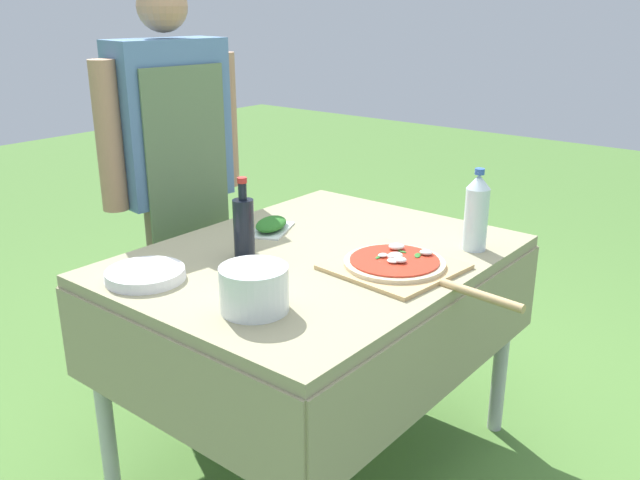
{
  "coord_description": "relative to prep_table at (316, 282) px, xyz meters",
  "views": [
    {
      "loc": [
        -1.49,
        -1.23,
        1.46
      ],
      "look_at": [
        0.02,
        0.0,
        0.77
      ],
      "focal_mm": 38.0,
      "sensor_mm": 36.0,
      "label": 1
    }
  ],
  "objects": [
    {
      "name": "plate_stack",
      "position": [
        -0.45,
        0.24,
        0.11
      ],
      "size": [
        0.22,
        0.22,
        0.03
      ],
      "color": "white",
      "rests_on": "prep_table"
    },
    {
      "name": "person_cook",
      "position": [
        0.07,
        0.73,
        0.26
      ],
      "size": [
        0.57,
        0.23,
        1.53
      ],
      "rotation": [
        0.0,
        0.0,
        3.02
      ],
      "color": "#70604C",
      "rests_on": "ground"
    },
    {
      "name": "prep_table",
      "position": [
        0.0,
        0.0,
        0.0
      ],
      "size": [
        1.2,
        0.93,
        0.73
      ],
      "color": "gray",
      "rests_on": "ground"
    },
    {
      "name": "pizza_on_peel",
      "position": [
        0.05,
        -0.27,
        0.11
      ],
      "size": [
        0.36,
        0.59,
        0.06
      ],
      "rotation": [
        0.0,
        0.0,
        -0.09
      ],
      "color": "tan",
      "rests_on": "prep_table"
    },
    {
      "name": "ground_plane",
      "position": [
        0.0,
        0.0,
        -0.64
      ],
      "size": [
        12.0,
        12.0,
        0.0
      ],
      "primitive_type": "plane",
      "color": "#517F38"
    },
    {
      "name": "oil_bottle",
      "position": [
        -0.16,
        0.14,
        0.19
      ],
      "size": [
        0.06,
        0.06,
        0.25
      ],
      "color": "black",
      "rests_on": "prep_table"
    },
    {
      "name": "mixing_tub",
      "position": [
        -0.4,
        -0.13,
        0.15
      ],
      "size": [
        0.17,
        0.17,
        0.11
      ],
      "primitive_type": "cylinder",
      "color": "silver",
      "rests_on": "prep_table"
    },
    {
      "name": "herb_container",
      "position": [
        0.08,
        0.26,
        0.11
      ],
      "size": [
        0.22,
        0.18,
        0.04
      ],
      "rotation": [
        0.0,
        0.0,
        0.43
      ],
      "color": "silver",
      "rests_on": "prep_table"
    },
    {
      "name": "water_bottle",
      "position": [
        0.34,
        -0.35,
        0.21
      ],
      "size": [
        0.07,
        0.07,
        0.26
      ],
      "color": "silver",
      "rests_on": "prep_table"
    }
  ]
}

